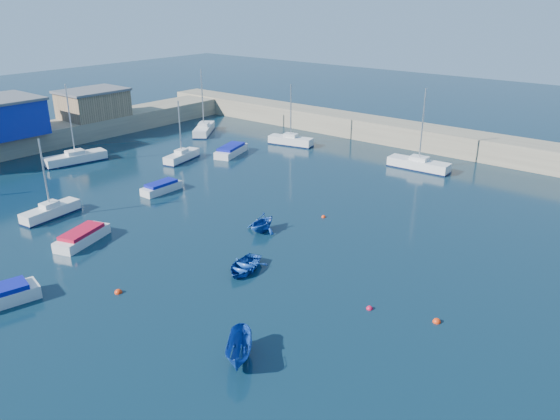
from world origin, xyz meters
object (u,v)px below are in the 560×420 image
Objects in this scene: sailboat_1 at (51,211)px; sailboat_2 at (76,158)px; motorboat_2 at (231,150)px; dinghy_center at (244,266)px; dinghy_right at (240,350)px; brick_shed_a at (93,105)px; sailboat_3 at (182,156)px; sailboat_4 at (204,129)px; motorboat_0 at (82,237)px; sailboat_5 at (291,140)px; sailboat_6 at (419,164)px; dinghy_left at (262,222)px; motorboat_1 at (161,187)px.

sailboat_2 reaches higher than sailboat_1.
motorboat_2 is 1.60× the size of dinghy_center.
sailboat_2 is 2.55× the size of dinghy_right.
sailboat_2 reaches higher than brick_shed_a.
sailboat_3 is 1.21× the size of motorboat_2.
sailboat_4 is at bearing 104.76° from sailboat_1.
sailboat_5 is at bearing 81.10° from motorboat_0.
sailboat_6 reaches higher than brick_shed_a.
dinghy_left is at bearing -158.90° from sailboat_5.
sailboat_3 is 0.91× the size of sailboat_5.
motorboat_0 is (5.51, -33.24, -0.09)m from sailboat_5.
sailboat_5 is (13.05, 2.71, -0.01)m from sailboat_4.
sailboat_1 is 1.00× the size of sailboat_3.
sailboat_5 is 27.23m from dinghy_left.
dinghy_right is (26.21, -4.22, 0.13)m from sailboat_1.
dinghy_left is at bearing 90.01° from dinghy_right.
motorboat_2 is at bearing 148.37° from sailboat_5.
brick_shed_a is at bearing 117.18° from dinghy_right.
motorboat_2 is at bearing 86.61° from sailboat_1.
sailboat_2 is 2.48× the size of dinghy_center.
sailboat_2 is 11.98m from sailboat_3.
sailboat_6 is at bearing 64.96° from dinghy_right.
sailboat_2 is at bearing -146.99° from motorboat_2.
brick_shed_a is 2.70× the size of dinghy_left.
sailboat_3 is 14.51m from sailboat_5.
sailboat_5 is at bearing 90.13° from sailboat_6.
sailboat_2 is (-12.96, 10.40, 0.03)m from sailboat_1.
dinghy_right reaches higher than dinghy_center.
motorboat_2 is (-3.96, 13.89, 0.05)m from motorboat_1.
motorboat_0 is (10.92, -19.77, -0.04)m from sailboat_3.
sailboat_3 is 1.99× the size of dinghy_right.
motorboat_2 is at bearing 97.66° from dinghy_right.
sailboat_2 is 22.84m from motorboat_0.
sailboat_5 reaches higher than dinghy_left.
sailboat_6 reaches higher than motorboat_1.
brick_shed_a is 30.41m from sailboat_1.
sailboat_1 is at bearing -40.74° from brick_shed_a.
sailboat_2 is 1.01× the size of sailboat_6.
sailboat_4 reaches higher than motorboat_0.
sailboat_5 reaches higher than sailboat_3.
brick_shed_a reaches higher than motorboat_1.
sailboat_6 reaches higher than sailboat_5.
motorboat_1 is at bearing 92.68° from motorboat_0.
sailboat_3 is 38.00m from dinghy_right.
motorboat_1 is (2.34, 10.21, -0.07)m from sailboat_1.
sailboat_3 is at bearing 119.79° from sailboat_6.
sailboat_3 is 0.79× the size of sailboat_6.
motorboat_0 is at bearing -176.49° from dinghy_center.
sailboat_2 reaches higher than dinghy_center.
sailboat_4 reaches higher than sailboat_3.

